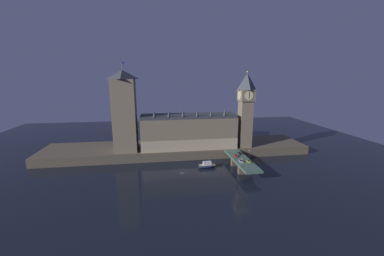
% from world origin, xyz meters
% --- Properties ---
extents(ground_plane, '(400.00, 400.00, 0.00)m').
position_xyz_m(ground_plane, '(0.00, 0.00, 0.00)').
color(ground_plane, black).
extents(embankment, '(220.00, 42.00, 6.98)m').
position_xyz_m(embankment, '(0.00, 39.00, 3.49)').
color(embankment, brown).
rests_on(embankment, ground_plane).
extents(parliament_hall, '(77.16, 22.27, 33.10)m').
position_xyz_m(parliament_hall, '(9.14, 31.45, 20.72)').
color(parliament_hall, '#7F7056').
rests_on(parliament_hall, embankment).
extents(clock_tower, '(12.06, 12.17, 62.27)m').
position_xyz_m(clock_tower, '(55.67, 26.40, 39.83)').
color(clock_tower, '#7F7056').
rests_on(clock_tower, embankment).
extents(victoria_tower, '(17.62, 17.62, 68.72)m').
position_xyz_m(victoria_tower, '(-41.12, 30.14, 38.47)').
color(victoria_tower, '#7F7056').
rests_on(victoria_tower, embankment).
extents(bridge, '(11.57, 46.00, 7.38)m').
position_xyz_m(bridge, '(42.11, -5.00, 5.44)').
color(bridge, '#476656').
rests_on(bridge, ground_plane).
extents(car_northbound_lead, '(1.91, 3.94, 1.58)m').
position_xyz_m(car_northbound_lead, '(39.56, 0.88, 8.12)').
color(car_northbound_lead, red).
rests_on(car_northbound_lead, bridge).
extents(car_northbound_trail, '(1.92, 4.74, 1.37)m').
position_xyz_m(car_northbound_trail, '(39.56, -10.30, 8.02)').
color(car_northbound_trail, silver).
rests_on(car_northbound_trail, bridge).
extents(car_southbound_lead, '(1.92, 3.82, 1.40)m').
position_xyz_m(car_southbound_lead, '(44.65, -11.70, 8.03)').
color(car_southbound_lead, yellow).
rests_on(car_southbound_lead, bridge).
extents(car_southbound_trail, '(2.12, 3.94, 1.50)m').
position_xyz_m(car_southbound_trail, '(44.65, 6.29, 8.09)').
color(car_southbound_trail, black).
rests_on(car_southbound_trail, bridge).
extents(pedestrian_far_rail, '(0.38, 0.38, 1.75)m').
position_xyz_m(pedestrian_far_rail, '(37.02, 10.43, 8.31)').
color(pedestrian_far_rail, black).
rests_on(pedestrian_far_rail, bridge).
extents(street_lamp_near, '(1.34, 0.60, 6.07)m').
position_xyz_m(street_lamp_near, '(36.62, -19.72, 11.18)').
color(street_lamp_near, '#2D3333').
rests_on(street_lamp_near, bridge).
extents(street_lamp_mid, '(1.34, 0.60, 6.58)m').
position_xyz_m(street_lamp_mid, '(47.60, -5.00, 11.50)').
color(street_lamp_mid, '#2D3333').
rests_on(street_lamp_mid, bridge).
extents(boat_upstream, '(13.51, 5.40, 4.64)m').
position_xyz_m(boat_upstream, '(18.54, 1.23, 1.69)').
color(boat_upstream, '#1E2842').
rests_on(boat_upstream, ground_plane).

